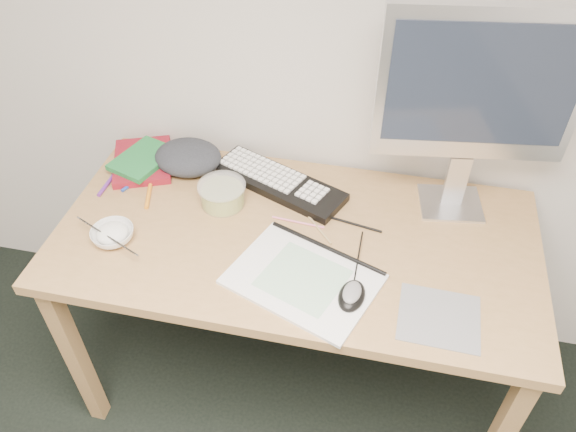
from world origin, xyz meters
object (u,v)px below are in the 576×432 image
desk (295,254)px  monitor (479,93)px  sketchpad (303,279)px  rice_bowl (113,235)px  keyboard (279,183)px

desk → monitor: monitor is taller
desk → sketchpad: sketchpad is taller
sketchpad → rice_bowl: (-0.56, 0.04, 0.01)m
keyboard → rice_bowl: 0.53m
sketchpad → keyboard: keyboard is taller
monitor → rice_bowl: bearing=-167.0°
desk → sketchpad: bearing=-71.9°
desk → keyboard: (-0.10, 0.21, 0.10)m
desk → monitor: 0.69m
desk → keyboard: bearing=115.4°
sketchpad → rice_bowl: size_ratio=3.09×
desk → sketchpad: 0.20m
keyboard → monitor: (0.54, 0.03, 0.38)m
sketchpad → desk: bearing=129.0°
desk → keyboard: 0.25m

